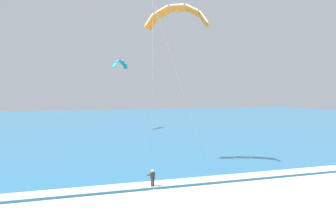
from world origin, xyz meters
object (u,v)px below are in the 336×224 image
at_px(kite_primary, 177,15).
at_px(kite_distant, 120,63).
at_px(surfboard, 153,189).
at_px(kitesurfer, 152,178).

relative_size(kite_primary, kite_distant, 3.87).
relative_size(surfboard, kite_primary, 0.09).
distance_m(kitesurfer, kite_primary, 18.10).
height_order(kitesurfer, kite_distant, kite_distant).
bearing_deg(kite_distant, kitesurfer, -96.91).
height_order(surfboard, kite_distant, kite_distant).
xyz_separation_m(kitesurfer, kite_primary, (5.05, 7.84, 15.51)).
bearing_deg(surfboard, kite_distant, 83.10).
xyz_separation_m(surfboard, kite_distant, (5.24, 43.35, 13.95)).
height_order(kitesurfer, kite_primary, kite_primary).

